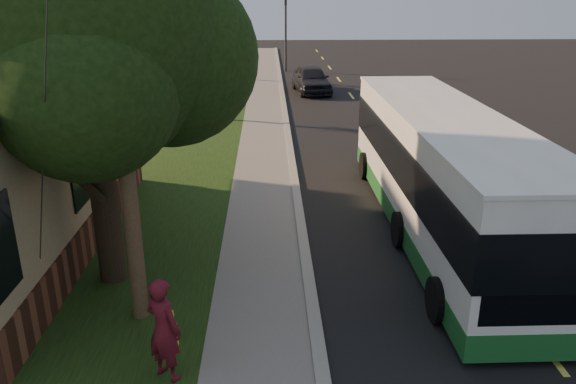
% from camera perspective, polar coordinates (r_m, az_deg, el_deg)
% --- Properties ---
extents(ground, '(120.00, 120.00, 0.00)m').
position_cam_1_polar(ground, '(10.33, 3.01, -15.33)').
color(ground, black).
rests_on(ground, ground).
extents(road, '(8.00, 80.00, 0.01)m').
position_cam_1_polar(road, '(19.91, 12.10, 2.23)').
color(road, black).
rests_on(road, ground).
extents(curb, '(0.25, 80.00, 0.12)m').
position_cam_1_polar(curb, '(19.32, 0.51, 2.30)').
color(curb, gray).
rests_on(curb, ground).
extents(sidewalk, '(2.00, 80.00, 0.08)m').
position_cam_1_polar(sidewalk, '(19.31, -2.46, 2.21)').
color(sidewalk, slate).
rests_on(sidewalk, ground).
extents(grass_verge, '(5.00, 80.00, 0.07)m').
position_cam_1_polar(grass_verge, '(19.66, -12.72, 2.04)').
color(grass_verge, black).
rests_on(grass_verge, ground).
extents(fire_hydrant, '(0.32, 0.32, 0.74)m').
position_cam_1_polar(fire_hydrant, '(10.21, -12.06, -13.35)').
color(fire_hydrant, yellow).
rests_on(fire_hydrant, grass_verge).
extents(utility_pole, '(2.86, 3.21, 9.07)m').
position_cam_1_polar(utility_pole, '(9.78, -17.06, 11.31)').
color(utility_pole, '#473321').
rests_on(utility_pole, ground).
extents(leafy_tree, '(6.30, 6.00, 7.80)m').
position_cam_1_polar(leafy_tree, '(11.54, -19.58, 14.97)').
color(leafy_tree, black).
rests_on(leafy_tree, grass_verge).
extents(bare_tree_near, '(1.38, 1.21, 4.31)m').
position_cam_1_polar(bare_tree_near, '(26.78, -7.91, 11.76)').
color(bare_tree_near, black).
rests_on(bare_tree_near, grass_verge).
extents(bare_tree_far, '(1.38, 1.21, 4.03)m').
position_cam_1_polar(bare_tree_far, '(38.64, -5.41, 14.18)').
color(bare_tree_far, black).
rests_on(bare_tree_far, grass_verge).
extents(traffic_signal, '(0.18, 0.22, 5.50)m').
position_cam_1_polar(traffic_signal, '(42.48, -0.24, 16.38)').
color(traffic_signal, '#2D2D30').
rests_on(traffic_signal, ground).
extents(transit_bus, '(2.66, 11.52, 3.12)m').
position_cam_1_polar(transit_bus, '(14.65, 15.37, 2.25)').
color(transit_bus, silver).
rests_on(transit_bus, ground).
extents(skateboarder, '(0.77, 0.72, 1.77)m').
position_cam_1_polar(skateboarder, '(9.23, -12.51, -13.44)').
color(skateboarder, '#53101B').
rests_on(skateboarder, grass_verge).
extents(dumpster, '(1.71, 1.51, 1.28)m').
position_cam_1_polar(dumpster, '(19.26, -25.56, 2.16)').
color(dumpster, black).
rests_on(dumpster, building_lot).
extents(distant_car, '(2.38, 4.81, 1.58)m').
position_cam_1_polar(distant_car, '(34.00, 2.38, 11.38)').
color(distant_car, black).
rests_on(distant_car, ground).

